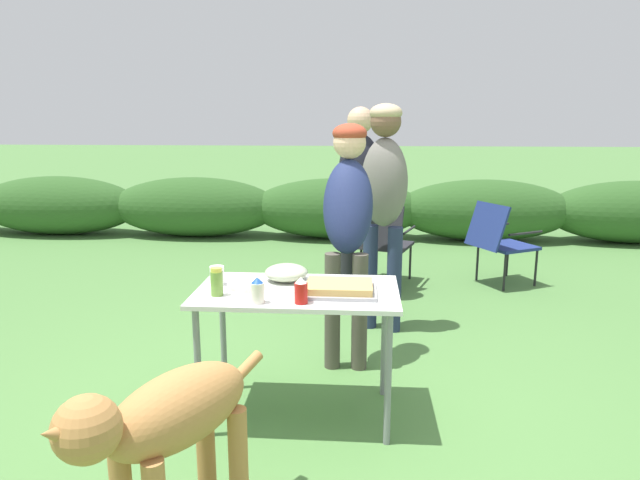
{
  "coord_description": "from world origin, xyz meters",
  "views": [
    {
      "loc": [
        0.34,
        -2.96,
        1.66
      ],
      "look_at": [
        0.08,
        0.59,
        0.89
      ],
      "focal_mm": 32.0,
      "sensor_mm": 36.0,
      "label": 1
    }
  ],
  "objects_px": {
    "ketchup_bottle": "(301,291)",
    "standing_person_in_red_jacket": "(359,186)",
    "paper_cup_stack": "(217,275)",
    "camp_chair_green_behind_table": "(383,239)",
    "folding_table": "(297,303)",
    "relish_jar": "(217,282)",
    "plate_stack": "(246,286)",
    "mayo_bottle": "(257,291)",
    "camp_chair_near_hedge": "(500,239)",
    "mixing_bowl": "(286,273)",
    "standing_person_with_beanie": "(348,214)",
    "dog": "(167,424)",
    "food_tray": "(339,288)",
    "standing_person_in_olive_jacket": "(384,191)"
  },
  "relations": [
    {
      "from": "food_tray",
      "to": "ketchup_bottle",
      "type": "bearing_deg",
      "value": -135.58
    },
    {
      "from": "ketchup_bottle",
      "to": "camp_chair_near_hedge",
      "type": "bearing_deg",
      "value": 60.24
    },
    {
      "from": "standing_person_with_beanie",
      "to": "plate_stack",
      "type": "bearing_deg",
      "value": -123.95
    },
    {
      "from": "folding_table",
      "to": "relish_jar",
      "type": "bearing_deg",
      "value": -161.9
    },
    {
      "from": "standing_person_with_beanie",
      "to": "standing_person_in_olive_jacket",
      "type": "relative_size",
      "value": 0.92
    },
    {
      "from": "ketchup_bottle",
      "to": "mayo_bottle",
      "type": "bearing_deg",
      "value": -177.06
    },
    {
      "from": "ketchup_bottle",
      "to": "relish_jar",
      "type": "bearing_deg",
      "value": 168.22
    },
    {
      "from": "mixing_bowl",
      "to": "paper_cup_stack",
      "type": "bearing_deg",
      "value": -163.38
    },
    {
      "from": "dog",
      "to": "relish_jar",
      "type": "bearing_deg",
      "value": -57.42
    },
    {
      "from": "camp_chair_green_behind_table",
      "to": "camp_chair_near_hedge",
      "type": "bearing_deg",
      "value": 23.99
    },
    {
      "from": "ketchup_bottle",
      "to": "standing_person_in_red_jacket",
      "type": "bearing_deg",
      "value": 83.44
    },
    {
      "from": "ketchup_bottle",
      "to": "mayo_bottle",
      "type": "height_order",
      "value": "ketchup_bottle"
    },
    {
      "from": "mixing_bowl",
      "to": "standing_person_with_beanie",
      "type": "distance_m",
      "value": 0.71
    },
    {
      "from": "folding_table",
      "to": "paper_cup_stack",
      "type": "distance_m",
      "value": 0.48
    },
    {
      "from": "camp_chair_near_hedge",
      "to": "ketchup_bottle",
      "type": "bearing_deg",
      "value": -58.55
    },
    {
      "from": "mayo_bottle",
      "to": "camp_chair_near_hedge",
      "type": "xyz_separation_m",
      "value": [
        1.89,
        2.93,
        -0.34
      ]
    },
    {
      "from": "mayo_bottle",
      "to": "standing_person_in_red_jacket",
      "type": "height_order",
      "value": "standing_person_in_red_jacket"
    },
    {
      "from": "standing_person_in_olive_jacket",
      "to": "relish_jar",
      "type": "bearing_deg",
      "value": -101.1
    },
    {
      "from": "standing_person_in_red_jacket",
      "to": "standing_person_in_olive_jacket",
      "type": "distance_m",
      "value": 0.81
    },
    {
      "from": "plate_stack",
      "to": "standing_person_in_red_jacket",
      "type": "distance_m",
      "value": 2.26
    },
    {
      "from": "food_tray",
      "to": "plate_stack",
      "type": "height_order",
      "value": "food_tray"
    },
    {
      "from": "paper_cup_stack",
      "to": "camp_chair_green_behind_table",
      "type": "bearing_deg",
      "value": 68.08
    },
    {
      "from": "folding_table",
      "to": "camp_chair_near_hedge",
      "type": "height_order",
      "value": "camp_chair_near_hedge"
    },
    {
      "from": "relish_jar",
      "to": "mayo_bottle",
      "type": "bearing_deg",
      "value": -24.33
    },
    {
      "from": "folding_table",
      "to": "food_tray",
      "type": "bearing_deg",
      "value": -11.33
    },
    {
      "from": "mayo_bottle",
      "to": "dog",
      "type": "height_order",
      "value": "mayo_bottle"
    },
    {
      "from": "standing_person_in_red_jacket",
      "to": "plate_stack",
      "type": "bearing_deg",
      "value": -88.72
    },
    {
      "from": "mayo_bottle",
      "to": "camp_chair_green_behind_table",
      "type": "bearing_deg",
      "value": 75.42
    },
    {
      "from": "food_tray",
      "to": "standing_person_with_beanie",
      "type": "height_order",
      "value": "standing_person_with_beanie"
    },
    {
      "from": "paper_cup_stack",
      "to": "dog",
      "type": "height_order",
      "value": "paper_cup_stack"
    },
    {
      "from": "mixing_bowl",
      "to": "ketchup_bottle",
      "type": "xyz_separation_m",
      "value": [
        0.13,
        -0.4,
        0.02
      ]
    },
    {
      "from": "standing_person_with_beanie",
      "to": "food_tray",
      "type": "bearing_deg",
      "value": -90.0
    },
    {
      "from": "relish_jar",
      "to": "standing_person_with_beanie",
      "type": "relative_size",
      "value": 0.09
    },
    {
      "from": "folding_table",
      "to": "mixing_bowl",
      "type": "bearing_deg",
      "value": 115.63
    },
    {
      "from": "mayo_bottle",
      "to": "dog",
      "type": "xyz_separation_m",
      "value": [
        -0.19,
        -0.84,
        -0.26
      ]
    },
    {
      "from": "plate_stack",
      "to": "dog",
      "type": "height_order",
      "value": "dog"
    },
    {
      "from": "plate_stack",
      "to": "standing_person_in_olive_jacket",
      "type": "xyz_separation_m",
      "value": [
        0.79,
        1.37,
        0.35
      ]
    },
    {
      "from": "ketchup_bottle",
      "to": "dog",
      "type": "bearing_deg",
      "value": -115.64
    },
    {
      "from": "relish_jar",
      "to": "camp_chair_near_hedge",
      "type": "height_order",
      "value": "relish_jar"
    },
    {
      "from": "mayo_bottle",
      "to": "standing_person_in_red_jacket",
      "type": "relative_size",
      "value": 0.08
    },
    {
      "from": "standing_person_with_beanie",
      "to": "dog",
      "type": "bearing_deg",
      "value": -107.02
    },
    {
      "from": "paper_cup_stack",
      "to": "camp_chair_green_behind_table",
      "type": "xyz_separation_m",
      "value": [
        1.02,
        2.54,
        -0.32
      ]
    },
    {
      "from": "relish_jar",
      "to": "paper_cup_stack",
      "type": "bearing_deg",
      "value": 103.99
    },
    {
      "from": "standing_person_in_red_jacket",
      "to": "dog",
      "type": "height_order",
      "value": "standing_person_in_red_jacket"
    },
    {
      "from": "relish_jar",
      "to": "standing_person_with_beanie",
      "type": "bearing_deg",
      "value": 53.26
    },
    {
      "from": "camp_chair_near_hedge",
      "to": "standing_person_with_beanie",
      "type": "bearing_deg",
      "value": -65.8
    },
    {
      "from": "paper_cup_stack",
      "to": "dog",
      "type": "relative_size",
      "value": 0.11
    },
    {
      "from": "plate_stack",
      "to": "standing_person_with_beanie",
      "type": "height_order",
      "value": "standing_person_with_beanie"
    },
    {
      "from": "mayo_bottle",
      "to": "folding_table",
      "type": "bearing_deg",
      "value": 53.93
    },
    {
      "from": "relish_jar",
      "to": "mayo_bottle",
      "type": "distance_m",
      "value": 0.26
    }
  ]
}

